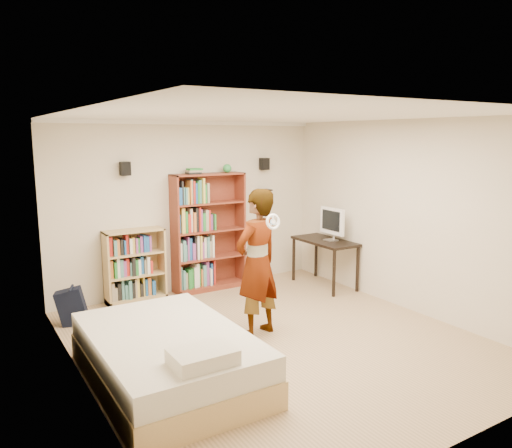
{
  "coord_description": "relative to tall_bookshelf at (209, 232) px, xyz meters",
  "views": [
    {
      "loc": [
        -3.24,
        -4.77,
        2.46
      ],
      "look_at": [
        0.07,
        0.6,
        1.35
      ],
      "focal_mm": 35.0,
      "sensor_mm": 36.0,
      "label": 1
    }
  ],
  "objects": [
    {
      "name": "wii_wheel",
      "position": [
        -0.34,
        -2.38,
        0.55
      ],
      "size": [
        0.19,
        0.07,
        0.19
      ],
      "primitive_type": "torus",
      "rotation": [
        1.36,
        0.0,
        0.0
      ],
      "color": "white",
      "rests_on": "person"
    },
    {
      "name": "ground",
      "position": [
        -0.24,
        -2.33,
        -0.94
      ],
      "size": [
        4.5,
        5.0,
        0.01
      ],
      "primitive_type": "cube",
      "color": "tan",
      "rests_on": "ground"
    },
    {
      "name": "person",
      "position": [
        -0.34,
        -2.04,
        -0.02
      ],
      "size": [
        0.77,
        0.6,
        1.84
      ],
      "primitive_type": "imported",
      "rotation": [
        0.0,
        0.0,
        3.41
      ],
      "color": "black",
      "rests_on": "ground"
    },
    {
      "name": "wall_shelf",
      "position": [
        1.11,
        0.08,
        0.61
      ],
      "size": [
        0.25,
        0.16,
        0.02
      ],
      "primitive_type": "cube",
      "color": "black",
      "rests_on": "room_shell"
    },
    {
      "name": "crown_molding",
      "position": [
        -0.24,
        -2.33,
        1.73
      ],
      "size": [
        4.5,
        5.0,
        0.06
      ],
      "color": "white",
      "rests_on": "room_shell"
    },
    {
      "name": "computer_desk",
      "position": [
        1.7,
        -0.86,
        -0.55
      ],
      "size": [
        0.57,
        1.14,
        0.78
      ],
      "primitive_type": null,
      "color": "black",
      "rests_on": "ground"
    },
    {
      "name": "low_bookshelf",
      "position": [
        -1.23,
        0.01,
        -0.39
      ],
      "size": [
        0.88,
        0.33,
        1.1
      ],
      "primitive_type": null,
      "color": "tan",
      "rests_on": "ground"
    },
    {
      "name": "speaker_left",
      "position": [
        -1.29,
        0.07,
        1.06
      ],
      "size": [
        0.14,
        0.12,
        0.2
      ],
      "primitive_type": "cube",
      "color": "black",
      "rests_on": "room_shell"
    },
    {
      "name": "room_shell",
      "position": [
        -0.24,
        -2.33,
        0.82
      ],
      "size": [
        4.52,
        5.02,
        2.71
      ],
      "color": "beige",
      "rests_on": "ground"
    },
    {
      "name": "imac",
      "position": [
        1.75,
        -0.94,
        0.11
      ],
      "size": [
        0.16,
        0.55,
        0.54
      ],
      "primitive_type": null,
      "rotation": [
        0.0,
        0.0,
        0.11
      ],
      "color": "white",
      "rests_on": "computer_desk"
    },
    {
      "name": "navy_bag",
      "position": [
        -2.26,
        -0.48,
        -0.69
      ],
      "size": [
        0.43,
        0.35,
        0.51
      ],
      "primitive_type": null,
      "rotation": [
        0.0,
        0.0,
        -0.34
      ],
      "color": "black",
      "rests_on": "ground"
    },
    {
      "name": "tall_bookshelf",
      "position": [
        0.0,
        0.0,
        0.0
      ],
      "size": [
        1.19,
        0.35,
        1.88
      ],
      "primitive_type": null,
      "color": "maroon",
      "rests_on": "ground"
    },
    {
      "name": "daybed",
      "position": [
        -1.76,
        -2.59,
        -0.62
      ],
      "size": [
        1.43,
        2.2,
        0.65
      ],
      "primitive_type": null,
      "color": "beige",
      "rests_on": "ground"
    },
    {
      "name": "speaker_right",
      "position": [
        1.11,
        0.07,
        1.06
      ],
      "size": [
        0.14,
        0.12,
        0.2
      ],
      "primitive_type": "cube",
      "color": "black",
      "rests_on": "room_shell"
    }
  ]
}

